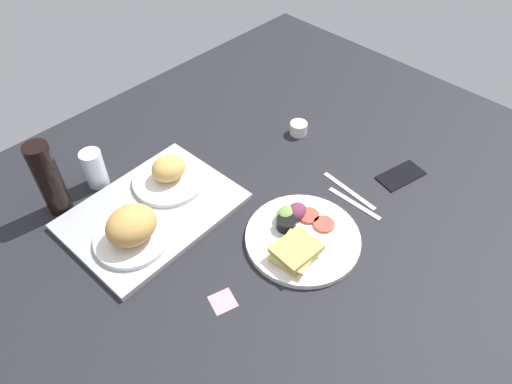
{
  "coord_description": "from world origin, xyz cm",
  "views": [
    {
      "loc": [
        -61.66,
        -58.95,
        96.16
      ],
      "look_at": [
        2.0,
        3.0,
        4.0
      ],
      "focal_mm": 32.75,
      "sensor_mm": 36.0,
      "label": 1
    }
  ],
  "objects_px": {
    "serving_tray": "(153,211)",
    "sticky_note": "(223,301)",
    "cell_phone": "(401,175)",
    "soda_bottle": "(49,179)",
    "bread_plate_near": "(132,229)",
    "bread_plate_far": "(169,174)",
    "drinking_glass": "(94,169)",
    "fork": "(354,203)",
    "knife": "(349,190)",
    "espresso_cup": "(298,128)",
    "plate_with_salad": "(300,237)"
  },
  "relations": [
    {
      "from": "bread_plate_near",
      "to": "espresso_cup",
      "type": "xyz_separation_m",
      "value": [
        0.64,
        -0.0,
        -0.04
      ]
    },
    {
      "from": "bread_plate_near",
      "to": "knife",
      "type": "height_order",
      "value": "bread_plate_near"
    },
    {
      "from": "espresso_cup",
      "to": "cell_phone",
      "type": "relative_size",
      "value": 0.39
    },
    {
      "from": "bread_plate_far",
      "to": "soda_bottle",
      "type": "bearing_deg",
      "value": 151.55
    },
    {
      "from": "bread_plate_near",
      "to": "knife",
      "type": "relative_size",
      "value": 1.02
    },
    {
      "from": "bread_plate_near",
      "to": "knife",
      "type": "distance_m",
      "value": 0.61
    },
    {
      "from": "drinking_glass",
      "to": "plate_with_salad",
      "type": "bearing_deg",
      "value": -66.26
    },
    {
      "from": "fork",
      "to": "cell_phone",
      "type": "distance_m",
      "value": 0.19
    },
    {
      "from": "cell_phone",
      "to": "sticky_note",
      "type": "xyz_separation_m",
      "value": [
        -0.65,
        0.07,
        -0.0
      ]
    },
    {
      "from": "plate_with_salad",
      "to": "fork",
      "type": "xyz_separation_m",
      "value": [
        0.21,
        -0.02,
        -0.01
      ]
    },
    {
      "from": "fork",
      "to": "espresso_cup",
      "type": "bearing_deg",
      "value": -22.93
    },
    {
      "from": "espresso_cup",
      "to": "knife",
      "type": "height_order",
      "value": "espresso_cup"
    },
    {
      "from": "plate_with_salad",
      "to": "knife",
      "type": "bearing_deg",
      "value": 3.85
    },
    {
      "from": "bread_plate_far",
      "to": "soda_bottle",
      "type": "xyz_separation_m",
      "value": [
        -0.27,
        0.15,
        0.07
      ]
    },
    {
      "from": "drinking_glass",
      "to": "soda_bottle",
      "type": "bearing_deg",
      "value": -175.42
    },
    {
      "from": "soda_bottle",
      "to": "cell_phone",
      "type": "xyz_separation_m",
      "value": [
        0.77,
        -0.6,
        -0.11
      ]
    },
    {
      "from": "bread_plate_far",
      "to": "fork",
      "type": "distance_m",
      "value": 0.53
    },
    {
      "from": "serving_tray",
      "to": "knife",
      "type": "height_order",
      "value": "serving_tray"
    },
    {
      "from": "knife",
      "to": "serving_tray",
      "type": "bearing_deg",
      "value": 58.15
    },
    {
      "from": "drinking_glass",
      "to": "bread_plate_far",
      "type": "bearing_deg",
      "value": -47.77
    },
    {
      "from": "sticky_note",
      "to": "knife",
      "type": "bearing_deg",
      "value": 0.4
    },
    {
      "from": "cell_phone",
      "to": "knife",
      "type": "bearing_deg",
      "value": 168.36
    },
    {
      "from": "drinking_glass",
      "to": "fork",
      "type": "height_order",
      "value": "drinking_glass"
    },
    {
      "from": "bread_plate_near",
      "to": "cell_phone",
      "type": "height_order",
      "value": "bread_plate_near"
    },
    {
      "from": "bread_plate_near",
      "to": "plate_with_salad",
      "type": "xyz_separation_m",
      "value": [
        0.3,
        -0.3,
        -0.04
      ]
    },
    {
      "from": "plate_with_salad",
      "to": "drinking_glass",
      "type": "distance_m",
      "value": 0.61
    },
    {
      "from": "cell_phone",
      "to": "soda_bottle",
      "type": "bearing_deg",
      "value": 154.97
    },
    {
      "from": "cell_phone",
      "to": "sticky_note",
      "type": "height_order",
      "value": "cell_phone"
    },
    {
      "from": "cell_phone",
      "to": "bread_plate_far",
      "type": "bearing_deg",
      "value": 150.55
    },
    {
      "from": "bread_plate_near",
      "to": "knife",
      "type": "xyz_separation_m",
      "value": [
        0.54,
        -0.28,
        -0.06
      ]
    },
    {
      "from": "bread_plate_far",
      "to": "drinking_glass",
      "type": "xyz_separation_m",
      "value": [
        -0.14,
        0.16,
        0.01
      ]
    },
    {
      "from": "bread_plate_near",
      "to": "sticky_note",
      "type": "xyz_separation_m",
      "value": [
        0.04,
        -0.28,
        -0.06
      ]
    },
    {
      "from": "drinking_glass",
      "to": "cell_phone",
      "type": "bearing_deg",
      "value": -43.92
    },
    {
      "from": "cell_phone",
      "to": "plate_with_salad",
      "type": "bearing_deg",
      "value": -174.96
    },
    {
      "from": "soda_bottle",
      "to": "knife",
      "type": "xyz_separation_m",
      "value": [
        0.61,
        -0.53,
        -0.11
      ]
    },
    {
      "from": "drinking_glass",
      "to": "fork",
      "type": "distance_m",
      "value": 0.74
    },
    {
      "from": "plate_with_salad",
      "to": "bread_plate_near",
      "type": "bearing_deg",
      "value": 135.51
    },
    {
      "from": "bread_plate_near",
      "to": "plate_with_salad",
      "type": "bearing_deg",
      "value": -44.49
    },
    {
      "from": "plate_with_salad",
      "to": "soda_bottle",
      "type": "distance_m",
      "value": 0.67
    },
    {
      "from": "serving_tray",
      "to": "sticky_note",
      "type": "xyz_separation_m",
      "value": [
        -0.05,
        -0.34,
        -0.01
      ]
    },
    {
      "from": "soda_bottle",
      "to": "fork",
      "type": "xyz_separation_m",
      "value": [
        0.58,
        -0.57,
        -0.11
      ]
    },
    {
      "from": "fork",
      "to": "bread_plate_far",
      "type": "bearing_deg",
      "value": 35.18
    },
    {
      "from": "drinking_glass",
      "to": "knife",
      "type": "distance_m",
      "value": 0.73
    },
    {
      "from": "bread_plate_far",
      "to": "soda_bottle",
      "type": "height_order",
      "value": "soda_bottle"
    },
    {
      "from": "espresso_cup",
      "to": "sticky_note",
      "type": "distance_m",
      "value": 0.66
    },
    {
      "from": "knife",
      "to": "espresso_cup",
      "type": "bearing_deg",
      "value": -14.26
    },
    {
      "from": "drinking_glass",
      "to": "espresso_cup",
      "type": "distance_m",
      "value": 0.64
    },
    {
      "from": "knife",
      "to": "sticky_note",
      "type": "distance_m",
      "value": 0.5
    },
    {
      "from": "bread_plate_near",
      "to": "espresso_cup",
      "type": "relative_size",
      "value": 3.45
    },
    {
      "from": "espresso_cup",
      "to": "serving_tray",
      "type": "bearing_deg",
      "value": 173.76
    }
  ]
}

